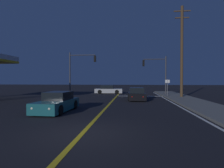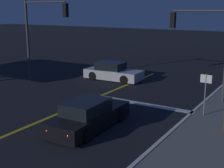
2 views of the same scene
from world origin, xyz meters
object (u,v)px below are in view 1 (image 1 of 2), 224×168
(traffic_signal_near_right, at_px, (157,69))
(utility_pole_right, at_px, (182,51))
(car_following_oncoming_silver, at_px, (108,90))
(street_sign_corner, at_px, (167,85))
(car_lead_oncoming_teal, at_px, (57,103))
(traffic_signal_far_left, at_px, (79,67))
(car_far_approaching_black, at_px, (136,94))

(traffic_signal_near_right, xyz_separation_m, utility_pole_right, (2.31, -4.21, 2.00))
(car_following_oncoming_silver, bearing_deg, street_sign_corner, 57.39)
(car_lead_oncoming_teal, xyz_separation_m, traffic_signal_far_left, (-2.44, 13.60, 3.51))
(car_far_approaching_black, xyz_separation_m, traffic_signal_near_right, (3.18, 6.89, 3.13))
(car_following_oncoming_silver, height_order, car_lead_oncoming_teal, same)
(utility_pole_right, bearing_deg, car_far_approaching_black, -153.97)
(car_following_oncoming_silver, height_order, traffic_signal_far_left, traffic_signal_far_left)
(traffic_signal_far_left, relative_size, utility_pole_right, 0.56)
(utility_pole_right, distance_m, street_sign_corner, 4.64)
(utility_pole_right, relative_size, street_sign_corner, 4.92)
(car_lead_oncoming_teal, bearing_deg, street_sign_corner, -126.74)
(car_following_oncoming_silver, height_order, car_far_approaching_black, same)
(car_following_oncoming_silver, bearing_deg, traffic_signal_far_left, -48.76)
(traffic_signal_near_right, xyz_separation_m, street_sign_corner, (0.91, -2.80, -2.19))
(utility_pole_right, bearing_deg, car_lead_oncoming_teal, -135.84)
(car_following_oncoming_silver, distance_m, car_lead_oncoming_teal, 17.22)
(car_lead_oncoming_teal, xyz_separation_m, traffic_signal_near_right, (8.80, 15.00, 3.13))
(street_sign_corner, bearing_deg, traffic_signal_near_right, 108.02)
(car_following_oncoming_silver, bearing_deg, car_far_approaching_black, 23.33)
(car_far_approaching_black, relative_size, traffic_signal_near_right, 0.84)
(traffic_signal_far_left, distance_m, street_sign_corner, 12.50)
(car_lead_oncoming_teal, xyz_separation_m, utility_pole_right, (11.11, 10.80, 5.13))
(car_following_oncoming_silver, height_order, street_sign_corner, street_sign_corner)
(car_following_oncoming_silver, distance_m, traffic_signal_near_right, 8.35)
(car_far_approaching_black, distance_m, car_lead_oncoming_teal, 9.88)
(car_lead_oncoming_teal, relative_size, street_sign_corner, 1.96)
(car_lead_oncoming_teal, height_order, traffic_signal_near_right, traffic_signal_near_right)
(car_lead_oncoming_teal, height_order, utility_pole_right, utility_pole_right)
(car_lead_oncoming_teal, relative_size, utility_pole_right, 0.40)
(car_following_oncoming_silver, relative_size, traffic_signal_near_right, 0.79)
(car_far_approaching_black, height_order, traffic_signal_far_left, traffic_signal_far_left)
(traffic_signal_far_left, bearing_deg, traffic_signal_near_right, 7.10)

